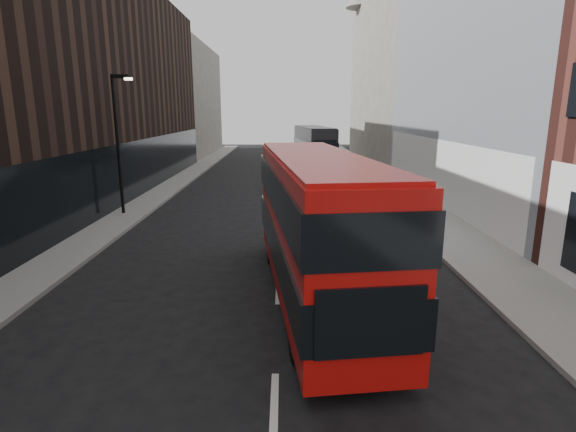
{
  "coord_description": "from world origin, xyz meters",
  "views": [
    {
      "loc": [
        0.2,
        -5.15,
        5.38
      ],
      "look_at": [
        0.3,
        7.16,
        2.5
      ],
      "focal_mm": 28.0,
      "sensor_mm": 36.0,
      "label": 1
    }
  ],
  "objects_px": {
    "street_lamp": "(119,135)",
    "red_bus": "(317,221)",
    "car_b": "(294,180)",
    "car_c": "(311,175)",
    "car_a": "(340,196)",
    "grey_bus": "(314,143)"
  },
  "relations": [
    {
      "from": "car_a",
      "to": "car_b",
      "type": "bearing_deg",
      "value": 119.55
    },
    {
      "from": "grey_bus",
      "to": "car_a",
      "type": "relative_size",
      "value": 3.06
    },
    {
      "from": "grey_bus",
      "to": "car_c",
      "type": "height_order",
      "value": "grey_bus"
    },
    {
      "from": "car_c",
      "to": "grey_bus",
      "type": "bearing_deg",
      "value": 87.43
    },
    {
      "from": "red_bus",
      "to": "car_b",
      "type": "height_order",
      "value": "red_bus"
    },
    {
      "from": "grey_bus",
      "to": "car_c",
      "type": "bearing_deg",
      "value": -101.02
    },
    {
      "from": "car_b",
      "to": "car_c",
      "type": "distance_m",
      "value": 3.85
    },
    {
      "from": "street_lamp",
      "to": "car_b",
      "type": "relative_size",
      "value": 1.57
    },
    {
      "from": "grey_bus",
      "to": "car_a",
      "type": "height_order",
      "value": "grey_bus"
    },
    {
      "from": "grey_bus",
      "to": "street_lamp",
      "type": "bearing_deg",
      "value": -121.12
    },
    {
      "from": "red_bus",
      "to": "car_a",
      "type": "xyz_separation_m",
      "value": [
        2.24,
        12.66,
        -1.68
      ]
    },
    {
      "from": "car_a",
      "to": "car_b",
      "type": "relative_size",
      "value": 0.87
    },
    {
      "from": "street_lamp",
      "to": "car_a",
      "type": "relative_size",
      "value": 1.8
    },
    {
      "from": "street_lamp",
      "to": "car_a",
      "type": "xyz_separation_m",
      "value": [
        11.57,
        1.85,
        -3.52
      ]
    },
    {
      "from": "street_lamp",
      "to": "red_bus",
      "type": "distance_m",
      "value": 14.39
    },
    {
      "from": "street_lamp",
      "to": "car_c",
      "type": "distance_m",
      "value": 15.7
    },
    {
      "from": "car_b",
      "to": "car_c",
      "type": "relative_size",
      "value": 1.05
    },
    {
      "from": "red_bus",
      "to": "car_a",
      "type": "bearing_deg",
      "value": 73.48
    },
    {
      "from": "street_lamp",
      "to": "car_c",
      "type": "bearing_deg",
      "value": 46.69
    },
    {
      "from": "car_c",
      "to": "car_a",
      "type": "bearing_deg",
      "value": -81.53
    },
    {
      "from": "car_a",
      "to": "red_bus",
      "type": "bearing_deg",
      "value": -94.27
    },
    {
      "from": "car_c",
      "to": "car_b",
      "type": "bearing_deg",
      "value": -109.98
    }
  ]
}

